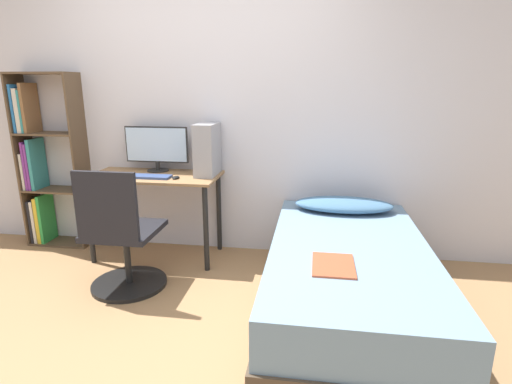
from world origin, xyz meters
TOP-DOWN VIEW (x-y plane):
  - ground_plane at (0.00, 0.00)m, footprint 14.00×14.00m
  - wall_back at (0.00, 1.54)m, footprint 8.00×0.05m
  - desk at (-0.42, 1.25)m, footprint 1.13×0.55m
  - bookshelf at (-1.58, 1.39)m, footprint 0.59×0.26m
  - office_chair at (-0.44, 0.61)m, footprint 0.57×0.57m
  - bed at (1.20, 0.54)m, footprint 1.05×1.97m
  - pillow at (1.20, 1.26)m, footprint 0.80×0.36m
  - magazine at (1.08, 0.19)m, footprint 0.24×0.32m
  - monitor at (-0.45, 1.41)m, footprint 0.58×0.19m
  - keyboard at (-0.41, 1.14)m, footprint 0.35×0.13m
  - pc_tower at (0.04, 1.33)m, footprint 0.16×0.34m
  - mouse at (-0.19, 1.14)m, footprint 0.06×0.09m

SIDE VIEW (x-z plane):
  - ground_plane at x=0.00m, z-range 0.00..0.00m
  - bed at x=1.20m, z-range 0.00..0.49m
  - office_chair at x=-0.44m, z-range -0.11..0.84m
  - magazine at x=1.08m, z-range 0.50..0.51m
  - pillow at x=1.20m, z-range 0.50..0.61m
  - desk at x=-0.42m, z-range 0.25..1.01m
  - keyboard at x=-0.41m, z-range 0.75..0.77m
  - mouse at x=-0.19m, z-range 0.75..0.77m
  - bookshelf at x=-1.58m, z-range -0.03..1.58m
  - monitor at x=-0.45m, z-range 0.77..1.17m
  - pc_tower at x=0.04m, z-range 0.75..1.19m
  - wall_back at x=0.00m, z-range 0.00..2.50m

